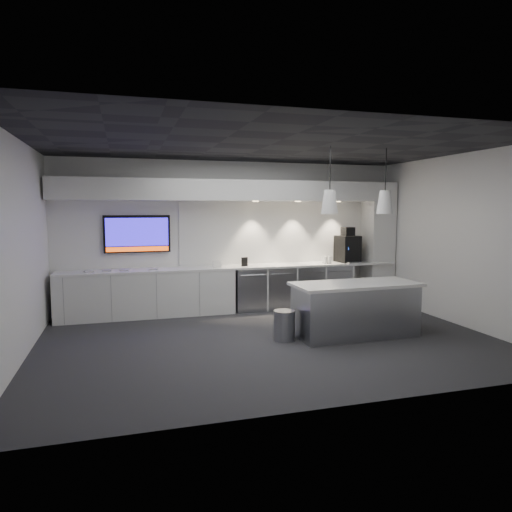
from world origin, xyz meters
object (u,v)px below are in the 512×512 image
object	(u,v)px
wall_tv	(137,234)
bin	(284,325)
coffee_machine	(348,248)
island	(355,309)

from	to	relation	value
wall_tv	bin	xyz separation A→B (m)	(2.12, -2.51, -1.33)
bin	coffee_machine	world-z (taller)	coffee_machine
bin	coffee_machine	distance (m)	3.34
island	bin	world-z (taller)	island
island	coffee_machine	bearing A→B (deg)	64.10
bin	coffee_machine	bearing A→B (deg)	45.13
bin	coffee_machine	xyz separation A→B (m)	(2.25, 2.26, 0.97)
wall_tv	coffee_machine	bearing A→B (deg)	-3.23
island	bin	size ratio (longest dim) A/B	4.39
island	wall_tv	bearing A→B (deg)	140.49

